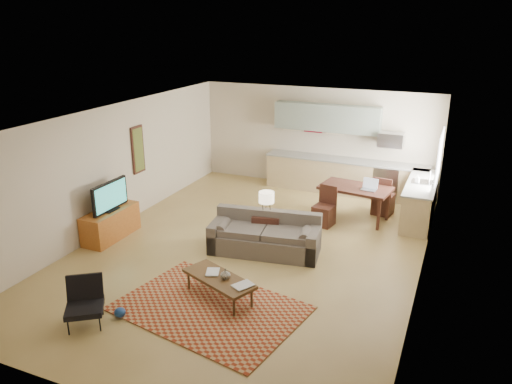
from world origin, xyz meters
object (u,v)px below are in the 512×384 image
at_px(coffee_table, 219,288).
at_px(console_table, 266,230).
at_px(armchair, 84,304).
at_px(dining_table, 355,203).
at_px(sofa, 265,234).
at_px(tv_credenza, 111,224).

bearing_deg(coffee_table, console_table, 114.46).
height_order(coffee_table, console_table, console_table).
bearing_deg(console_table, armchair, -125.02).
distance_m(console_table, dining_table, 2.47).
bearing_deg(armchair, console_table, 33.67).
height_order(coffee_table, armchair, armchair).
distance_m(coffee_table, dining_table, 4.51).
relative_size(sofa, tv_credenza, 1.66).
bearing_deg(armchair, coffee_table, 8.88).
distance_m(sofa, console_table, 0.37).
bearing_deg(console_table, tv_credenza, -176.58).
relative_size(coffee_table, tv_credenza, 0.98).
relative_size(tv_credenza, dining_table, 0.87).
distance_m(coffee_table, tv_credenza, 3.47).
height_order(armchair, console_table, armchair).
bearing_deg(dining_table, coffee_table, -98.81).
bearing_deg(sofa, console_table, 98.52).
bearing_deg(coffee_table, sofa, 111.57).
distance_m(armchair, dining_table, 6.43).
distance_m(sofa, armchair, 3.72).
distance_m(coffee_table, console_table, 2.26).
distance_m(sofa, tv_credenza, 3.32).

